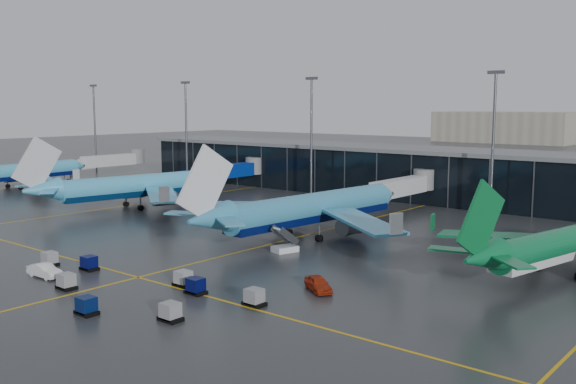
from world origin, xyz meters
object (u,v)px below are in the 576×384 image
Objects in this scene: baggage_carts at (133,284)px; mobile_airstair at (285,246)px; airliner_klm_near at (314,191)px; service_van_white at (45,270)px; airliner_klm_west at (21,162)px; service_van_red at (318,284)px; airliner_aer_lingus at (568,224)px; airliner_arkefly at (142,173)px.

mobile_airstair reaches higher than baggage_carts.
airliner_klm_near is at bearing 94.46° from baggage_carts.
mobile_airstair is 30.35m from service_van_white.
airliner_klm_near is at bearing 123.98° from mobile_airstair.
airliner_klm_west reaches higher than baggage_carts.
service_van_red reaches higher than service_van_white.
airliner_klm_west is 92.16m from mobile_airstair.
baggage_carts reaches higher than service_van_red.
airliner_klm_west is 123.75m from airliner_aer_lingus.
mobile_airstair is 18.70m from service_van_red.
airliner_aer_lingus is 30.78m from service_van_red.
airliner_arkefly is 9.10× the size of service_van_white.
airliner_arkefly reaches higher than service_van_white.
airliner_aer_lingus reaches higher than baggage_carts.
airliner_aer_lingus is 7.98× the size of service_van_red.
airliner_klm_near is 29.26m from service_van_red.
airliner_klm_near is 1.39× the size of baggage_carts.
mobile_airstair reaches higher than service_van_white.
airliner_klm_near reaches higher than airliner_arkefly.
airliner_klm_near is at bearing 71.43° from service_van_red.
baggage_carts is at bearing -28.50° from airliner_arkefly.
service_van_red is 31.60m from service_van_white.
mobile_airstair is at bearing -146.45° from airliner_aer_lingus.
service_van_white is at bearing -126.35° from airliner_aer_lingus.
mobile_airstair is at bearing -68.08° from airliner_klm_near.
airliner_aer_lingus is at bearing 48.36° from baggage_carts.
airliner_klm_west reaches higher than airliner_aer_lingus.
airliner_aer_lingus is at bearing 8.18° from airliner_klm_near.
airliner_arkefly is 64.54m from service_van_red.
airliner_klm_west reaches higher than mobile_airstair.
baggage_carts is (44.83, -36.02, -5.99)m from airliner_arkefly.
baggage_carts is 6.72× the size of service_van_white.
airliner_klm_west is 8.31× the size of service_van_white.
airliner_aer_lingus reaches higher than service_van_red.
airliner_aer_lingus is (123.74, 1.25, -0.36)m from airliner_klm_west.
airliner_aer_lingus is 1.16× the size of baggage_carts.
service_van_red is (15.01, 12.59, 0.05)m from baggage_carts.
airliner_aer_lingus is 10.19× the size of mobile_airstair.
mobile_airstair is at bearing -4.09° from airliner_arkefly.
airliner_klm_near is 35.67m from baggage_carts.
airliner_klm_near is 9.36× the size of service_van_white.
service_van_white is (-12.98, -27.43, 0.03)m from mobile_airstair.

